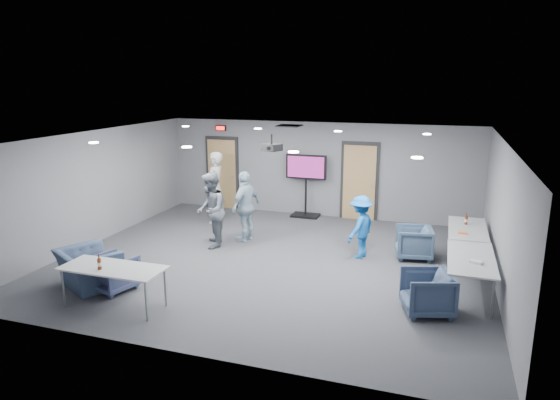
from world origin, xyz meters
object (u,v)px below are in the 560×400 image
(bottle_front, at_px, (99,264))
(projector, at_px, (272,147))
(chair_right_a, at_px, (414,243))
(table_right_a, at_px, (468,230))
(person_c, at_px, (246,206))
(chair_front_a, at_px, (113,273))
(chair_front_b, at_px, (89,268))
(table_right_b, at_px, (471,259))
(person_d, at_px, (360,227))
(chair_right_c, at_px, (427,293))
(person_a, at_px, (215,188))
(table_front_left, at_px, (113,270))
(tv_stand, at_px, (306,182))
(person_b, at_px, (211,210))
(bottle_right, at_px, (466,220))

(bottle_front, relative_size, projector, 0.56)
(chair_right_a, relative_size, table_right_a, 0.41)
(person_c, bearing_deg, chair_front_a, -4.38)
(projector, bearing_deg, chair_front_b, -106.19)
(table_right_b, height_order, bottle_front, bottle_front)
(person_d, height_order, table_right_b, person_d)
(person_d, relative_size, table_right_a, 0.74)
(person_c, height_order, person_d, person_c)
(chair_front_a, xyz_separation_m, table_right_b, (6.33, 1.87, 0.35))
(chair_right_c, xyz_separation_m, chair_front_a, (-5.62, -0.86, -0.02))
(person_a, relative_size, table_right_b, 1.00)
(table_front_left, bearing_deg, chair_right_a, 41.05)
(tv_stand, bearing_deg, table_right_a, -29.01)
(bottle_front, bearing_deg, table_right_b, 23.55)
(person_a, xyz_separation_m, person_d, (4.26, -1.55, -0.28))
(person_a, bearing_deg, table_right_a, 82.90)
(person_d, height_order, chair_front_b, person_d)
(person_b, bearing_deg, person_c, 117.57)
(person_b, distance_m, chair_right_a, 4.68)
(bottle_right, bearing_deg, person_b, -167.91)
(chair_front_b, bearing_deg, person_d, -116.25)
(table_right_b, xyz_separation_m, table_front_left, (-5.87, -2.47, -0.00))
(table_right_a, height_order, tv_stand, tv_stand)
(person_b, relative_size, tv_stand, 0.99)
(chair_right_c, xyz_separation_m, table_right_a, (0.71, 2.91, 0.32))
(table_front_left, bearing_deg, chair_front_b, 149.40)
(person_c, relative_size, bottle_right, 6.51)
(chair_right_a, height_order, chair_right_c, chair_right_c)
(table_right_b, bearing_deg, bottle_right, 0.86)
(chair_front_a, relative_size, projector, 1.54)
(chair_right_c, height_order, projector, projector)
(person_d, height_order, table_front_left, person_d)
(person_a, relative_size, person_d, 1.40)
(chair_front_b, height_order, bottle_front, bottle_front)
(chair_right_a, distance_m, table_right_a, 1.17)
(person_d, bearing_deg, chair_front_a, -32.59)
(chair_right_c, bearing_deg, person_a, -141.31)
(person_a, xyz_separation_m, chair_right_a, (5.40, -1.22, -0.63))
(person_a, xyz_separation_m, projector, (2.25, -1.72, 1.42))
(chair_front_a, bearing_deg, person_a, -71.92)
(person_a, relative_size, tv_stand, 1.09)
(projector, bearing_deg, chair_right_a, 33.42)
(person_a, bearing_deg, bottle_front, 6.87)
(person_a, relative_size, table_right_a, 1.03)
(table_right_a, distance_m, bottle_front, 7.52)
(tv_stand, bearing_deg, projector, -89.18)
(person_d, xyz_separation_m, projector, (-2.01, -0.17, 1.70))
(table_front_left, distance_m, tv_stand, 6.94)
(bottle_front, bearing_deg, chair_right_c, 16.87)
(chair_front_a, relative_size, tv_stand, 0.42)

